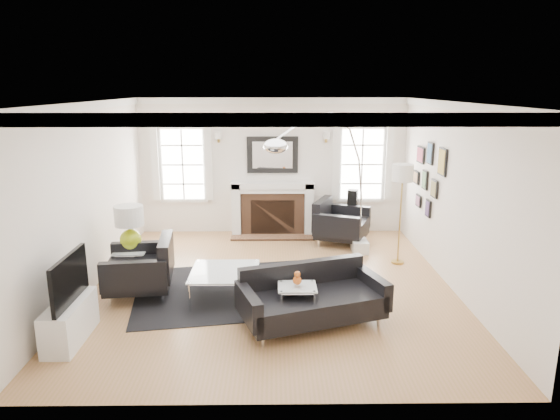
{
  "coord_description": "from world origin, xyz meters",
  "views": [
    {
      "loc": [
        0.03,
        -7.27,
        3.02
      ],
      "look_at": [
        0.12,
        0.3,
        1.14
      ],
      "focal_mm": 32.0,
      "sensor_mm": 36.0,
      "label": 1
    }
  ],
  "objects_px": {
    "fireplace": "(273,209)",
    "arc_floor_lamp": "(322,182)",
    "gourd_lamp": "(130,225)",
    "sofa": "(311,298)",
    "armchair_right": "(339,224)",
    "armchair_left": "(143,269)",
    "coffee_table": "(225,273)"
  },
  "relations": [
    {
      "from": "sofa",
      "to": "coffee_table",
      "type": "height_order",
      "value": "sofa"
    },
    {
      "from": "armchair_left",
      "to": "armchair_right",
      "type": "height_order",
      "value": "armchair_left"
    },
    {
      "from": "coffee_table",
      "to": "gourd_lamp",
      "type": "height_order",
      "value": "gourd_lamp"
    },
    {
      "from": "armchair_right",
      "to": "arc_floor_lamp",
      "type": "bearing_deg",
      "value": -110.53
    },
    {
      "from": "armchair_left",
      "to": "armchair_right",
      "type": "bearing_deg",
      "value": 37.63
    },
    {
      "from": "armchair_right",
      "to": "fireplace",
      "type": "bearing_deg",
      "value": 154.46
    },
    {
      "from": "fireplace",
      "to": "armchair_right",
      "type": "xyz_separation_m",
      "value": [
        1.3,
        -0.62,
        -0.15
      ]
    },
    {
      "from": "fireplace",
      "to": "gourd_lamp",
      "type": "relative_size",
      "value": 2.4
    },
    {
      "from": "armchair_left",
      "to": "coffee_table",
      "type": "xyz_separation_m",
      "value": [
        1.22,
        -0.18,
        0.0
      ]
    },
    {
      "from": "sofa",
      "to": "armchair_right",
      "type": "relative_size",
      "value": 1.55
    },
    {
      "from": "sofa",
      "to": "armchair_right",
      "type": "height_order",
      "value": "armchair_right"
    },
    {
      "from": "armchair_right",
      "to": "arc_floor_lamp",
      "type": "xyz_separation_m",
      "value": [
        -0.46,
        -1.22,
        1.07
      ]
    },
    {
      "from": "sofa",
      "to": "coffee_table",
      "type": "relative_size",
      "value": 2.1
    },
    {
      "from": "armchair_right",
      "to": "gourd_lamp",
      "type": "bearing_deg",
      "value": -150.17
    },
    {
      "from": "armchair_left",
      "to": "coffee_table",
      "type": "relative_size",
      "value": 1.19
    },
    {
      "from": "arc_floor_lamp",
      "to": "sofa",
      "type": "bearing_deg",
      "value": -98.73
    },
    {
      "from": "arc_floor_lamp",
      "to": "armchair_right",
      "type": "bearing_deg",
      "value": 69.47
    },
    {
      "from": "fireplace",
      "to": "sofa",
      "type": "distance_m",
      "value": 4.07
    },
    {
      "from": "fireplace",
      "to": "sofa",
      "type": "relative_size",
      "value": 0.83
    },
    {
      "from": "fireplace",
      "to": "coffee_table",
      "type": "relative_size",
      "value": 1.75
    },
    {
      "from": "fireplace",
      "to": "coffee_table",
      "type": "distance_m",
      "value": 3.35
    },
    {
      "from": "fireplace",
      "to": "gourd_lamp",
      "type": "xyz_separation_m",
      "value": [
        -2.2,
        -2.63,
        0.4
      ]
    },
    {
      "from": "sofa",
      "to": "armchair_left",
      "type": "bearing_deg",
      "value": 158.66
    },
    {
      "from": "sofa",
      "to": "coffee_table",
      "type": "xyz_separation_m",
      "value": [
        -1.19,
        0.76,
        0.07
      ]
    },
    {
      "from": "armchair_right",
      "to": "arc_floor_lamp",
      "type": "height_order",
      "value": "arc_floor_lamp"
    },
    {
      "from": "coffee_table",
      "to": "gourd_lamp",
      "type": "xyz_separation_m",
      "value": [
        -1.52,
        0.65,
        0.55
      ]
    },
    {
      "from": "fireplace",
      "to": "arc_floor_lamp",
      "type": "relative_size",
      "value": 0.63
    },
    {
      "from": "armchair_left",
      "to": "fireplace",
      "type": "bearing_deg",
      "value": 58.36
    },
    {
      "from": "fireplace",
      "to": "arc_floor_lamp",
      "type": "distance_m",
      "value": 2.23
    },
    {
      "from": "sofa",
      "to": "armchair_right",
      "type": "bearing_deg",
      "value": 76.9
    },
    {
      "from": "fireplace",
      "to": "gourd_lamp",
      "type": "height_order",
      "value": "gourd_lamp"
    },
    {
      "from": "armchair_right",
      "to": "arc_floor_lamp",
      "type": "relative_size",
      "value": 0.49
    }
  ]
}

